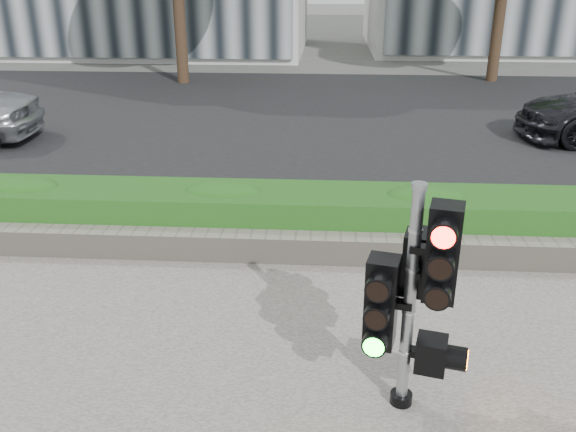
% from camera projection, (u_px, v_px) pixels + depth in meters
% --- Properties ---
extents(ground, '(120.00, 120.00, 0.00)m').
position_uv_depth(ground, '(304.00, 348.00, 6.01)').
color(ground, '#51514C').
rests_on(ground, ground).
extents(road, '(60.00, 13.00, 0.02)m').
position_uv_depth(road, '(321.00, 117.00, 15.24)').
color(road, black).
rests_on(road, ground).
extents(curb, '(60.00, 0.25, 0.12)m').
position_uv_depth(curb, '(313.00, 220.00, 8.89)').
color(curb, gray).
rests_on(curb, ground).
extents(stone_wall, '(12.00, 0.32, 0.34)m').
position_uv_depth(stone_wall, '(311.00, 248.00, 7.69)').
color(stone_wall, gray).
rests_on(stone_wall, sidewalk).
extents(hedge, '(12.00, 1.00, 0.68)m').
position_uv_depth(hedge, '(312.00, 216.00, 8.22)').
color(hedge, '#3A892A').
rests_on(hedge, sidewalk).
extents(traffic_signal, '(0.72, 0.58, 1.99)m').
position_uv_depth(traffic_signal, '(414.00, 288.00, 4.82)').
color(traffic_signal, black).
rests_on(traffic_signal, sidewalk).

